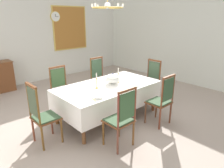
{
  "coord_description": "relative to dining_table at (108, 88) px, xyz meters",
  "views": [
    {
      "loc": [
        -2.78,
        -3.36,
        2.18
      ],
      "look_at": [
        0.06,
        -0.27,
        0.78
      ],
      "focal_mm": 32.94,
      "sensor_mm": 36.0,
      "label": 1
    }
  ],
  "objects": [
    {
      "name": "ground",
      "position": [
        0.0,
        0.2,
        -0.7
      ],
      "size": [
        7.19,
        7.02,
        0.04
      ],
      "primitive_type": "cube",
      "color": "#A19286"
    },
    {
      "name": "back_wall",
      "position": [
        0.0,
        3.75,
        0.83
      ],
      "size": [
        7.19,
        0.08,
        3.02
      ],
      "primitive_type": "cube",
      "color": "silver",
      "rests_on": "ground"
    },
    {
      "name": "right_wall",
      "position": [
        3.63,
        0.2,
        0.83
      ],
      "size": [
        0.08,
        7.02,
        3.02
      ],
      "primitive_type": "cube",
      "color": "silver",
      "rests_on": "ground"
    },
    {
      "name": "dining_table",
      "position": [
        0.0,
        0.0,
        0.0
      ],
      "size": [
        2.23,
        1.18,
        0.75
      ],
      "color": "brown",
      "rests_on": "ground"
    },
    {
      "name": "tablecloth",
      "position": [
        0.0,
        -0.0,
        -0.05
      ],
      "size": [
        2.25,
        1.2,
        0.45
      ],
      "color": "white",
      "rests_on": "dining_table"
    },
    {
      "name": "chair_south_a",
      "position": [
        -0.58,
        -1.0,
        -0.11
      ],
      "size": [
        0.44,
        0.42,
        1.11
      ],
      "color": "brown",
      "rests_on": "ground"
    },
    {
      "name": "chair_north_a",
      "position": [
        -0.58,
        0.99,
        -0.12
      ],
      "size": [
        0.44,
        0.42,
        1.07
      ],
      "rotation": [
        0.0,
        0.0,
        3.14
      ],
      "color": "brown",
      "rests_on": "ground"
    },
    {
      "name": "chair_south_b",
      "position": [
        0.58,
        -0.99,
        -0.12
      ],
      "size": [
        0.44,
        0.42,
        1.09
      ],
      "color": "brown",
      "rests_on": "ground"
    },
    {
      "name": "chair_north_b",
      "position": [
        0.58,
        1.0,
        -0.1
      ],
      "size": [
        0.44,
        0.42,
        1.13
      ],
      "rotation": [
        0.0,
        0.0,
        3.14
      ],
      "color": "brown",
      "rests_on": "ground"
    },
    {
      "name": "chair_head_west",
      "position": [
        -1.52,
        0.0,
        -0.1
      ],
      "size": [
        0.42,
        0.44,
        1.14
      ],
      "rotation": [
        0.0,
        0.0,
        -1.57
      ],
      "color": "brown",
      "rests_on": "ground"
    },
    {
      "name": "chair_head_east",
      "position": [
        1.52,
        0.0,
        -0.12
      ],
      "size": [
        0.42,
        0.44,
        1.08
      ],
      "rotation": [
        0.0,
        0.0,
        1.57
      ],
      "color": "brown",
      "rests_on": "ground"
    },
    {
      "name": "soup_tureen",
      "position": [
        0.14,
        -0.0,
        0.19
      ],
      "size": [
        0.31,
        0.31,
        0.24
      ],
      "color": "white",
      "rests_on": "tablecloth"
    },
    {
      "name": "candlestick_west",
      "position": [
        -0.31,
        -0.0,
        0.21
      ],
      "size": [
        0.07,
        0.07,
        0.33
      ],
      "color": "gold",
      "rests_on": "tablecloth"
    },
    {
      "name": "candlestick_east",
      "position": [
        0.31,
        -0.0,
        0.2
      ],
      "size": [
        0.07,
        0.07,
        0.33
      ],
      "color": "gold",
      "rests_on": "tablecloth"
    },
    {
      "name": "bowl_near_left",
      "position": [
        -0.62,
        -0.45,
        0.1
      ],
      "size": [
        0.16,
        0.16,
        0.04
      ],
      "color": "white",
      "rests_on": "tablecloth"
    },
    {
      "name": "bowl_near_right",
      "position": [
        0.36,
        -0.48,
        0.09
      ],
      "size": [
        0.15,
        0.15,
        0.03
      ],
      "color": "white",
      "rests_on": "tablecloth"
    },
    {
      "name": "spoon_primary",
      "position": [
        -0.73,
        -0.42,
        0.08
      ],
      "size": [
        0.06,
        0.18,
        0.01
      ],
      "rotation": [
        0.0,
        0.0,
        -0.23
      ],
      "color": "gold",
      "rests_on": "tablecloth"
    },
    {
      "name": "spoon_secondary",
      "position": [
        0.46,
        -0.45,
        0.08
      ],
      "size": [
        0.03,
        0.18,
        0.01
      ],
      "rotation": [
        0.0,
        0.0,
        0.01
      ],
      "color": "gold",
      "rests_on": "tablecloth"
    },
    {
      "name": "mounted_clock",
      "position": [
        0.82,
        3.68,
        1.48
      ],
      "size": [
        0.36,
        0.06,
        0.36
      ],
      "color": "#D1B251"
    },
    {
      "name": "framed_painting",
      "position": [
        1.39,
        3.69,
        1.07
      ],
      "size": [
        1.38,
        0.05,
        1.55
      ],
      "color": "#D1B251"
    },
    {
      "name": "chandelier",
      "position": [
        -0.0,
        -0.0,
        1.66
      ],
      "size": [
        0.62,
        0.62,
        0.66
      ],
      "color": "gold"
    }
  ]
}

